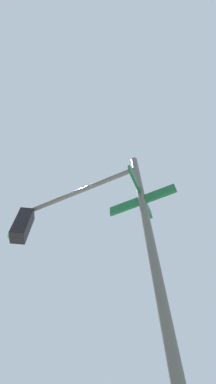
{
  "coord_description": "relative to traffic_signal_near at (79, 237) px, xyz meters",
  "views": [
    {
      "loc": [
        -9.6,
        -6.26,
        1.35
      ],
      "look_at": [
        -7.3,
        -6.51,
        5.1
      ],
      "focal_mm": 24.92,
      "sensor_mm": 36.0,
      "label": 1
    }
  ],
  "objects": [
    {
      "name": "traffic_signal_near",
      "position": [
        0.0,
        0.0,
        0.0
      ],
      "size": [
        1.87,
        2.82,
        6.37
      ],
      "color": "#474C47",
      "rests_on": "ground_plane"
    }
  ]
}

